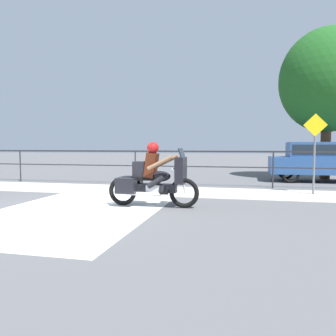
% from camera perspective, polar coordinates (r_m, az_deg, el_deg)
% --- Properties ---
extents(ground_plane, '(120.00, 120.00, 0.00)m').
position_cam_1_polar(ground_plane, '(8.25, -16.94, -6.69)').
color(ground_plane, '#565659').
extents(sidewalk_band, '(44.00, 2.40, 0.01)m').
position_cam_1_polar(sidewalk_band, '(11.29, -8.30, -3.73)').
color(sidewalk_band, '#B7B2A8').
rests_on(sidewalk_band, ground).
extents(crosswalk_band, '(3.67, 6.00, 0.01)m').
position_cam_1_polar(crosswalk_band, '(7.91, -15.48, -7.08)').
color(crosswalk_band, silver).
rests_on(crosswalk_band, ground).
extents(fence_railing, '(36.00, 0.05, 1.32)m').
position_cam_1_polar(fence_railing, '(12.70, -5.73, 1.79)').
color(fence_railing, '#232326').
rests_on(fence_railing, ground).
extents(motorcycle, '(2.29, 0.76, 1.59)m').
position_cam_1_polar(motorcycle, '(8.00, -2.74, -1.89)').
color(motorcycle, black).
rests_on(motorcycle, ground).
extents(parked_car, '(4.04, 1.71, 1.65)m').
position_cam_1_polar(parked_car, '(14.94, 24.66, 1.37)').
color(parked_car, '#284C84').
rests_on(parked_car, ground).
extents(street_sign, '(0.69, 0.06, 2.47)m').
position_cam_1_polar(street_sign, '(10.91, 24.19, 3.80)').
color(street_sign, slate).
rests_on(street_sign, ground).
extents(tree_behind_sign, '(4.12, 4.12, 6.64)m').
position_cam_1_polar(tree_behind_sign, '(16.42, 26.04, 13.50)').
color(tree_behind_sign, brown).
rests_on(tree_behind_sign, ground).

